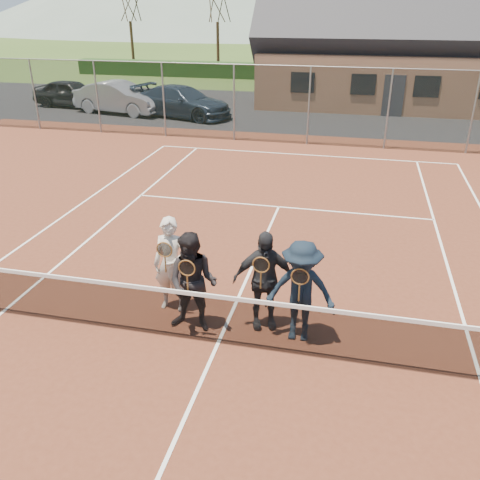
{
  "coord_description": "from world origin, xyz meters",
  "views": [
    {
      "loc": [
        1.93,
        -6.69,
        5.2
      ],
      "look_at": [
        0.03,
        1.5,
        1.25
      ],
      "focal_mm": 38.0,
      "sensor_mm": 36.0,
      "label": 1
    }
  ],
  "objects_px": {
    "car_a": "(72,93)",
    "tennis_net": "(218,317)",
    "player_a": "(171,265)",
    "player_d": "(301,292)",
    "player_b": "(193,283)",
    "clubhouse": "(407,27)",
    "car_b": "(119,98)",
    "player_c": "(264,280)",
    "car_c": "(182,102)"
  },
  "relations": [
    {
      "from": "car_b",
      "to": "player_a",
      "type": "xyz_separation_m",
      "value": [
        8.93,
        -16.8,
        0.14
      ]
    },
    {
      "from": "car_a",
      "to": "player_a",
      "type": "height_order",
      "value": "player_a"
    },
    {
      "from": "player_d",
      "to": "player_c",
      "type": "bearing_deg",
      "value": 159.7
    },
    {
      "from": "tennis_net",
      "to": "player_b",
      "type": "xyz_separation_m",
      "value": [
        -0.52,
        0.34,
        0.38
      ]
    },
    {
      "from": "player_a",
      "to": "tennis_net",
      "type": "bearing_deg",
      "value": -38.87
    },
    {
      "from": "player_a",
      "to": "player_c",
      "type": "xyz_separation_m",
      "value": [
        1.72,
        -0.17,
        -0.0
      ]
    },
    {
      "from": "player_b",
      "to": "player_d",
      "type": "height_order",
      "value": "same"
    },
    {
      "from": "car_c",
      "to": "player_a",
      "type": "bearing_deg",
      "value": -145.27
    },
    {
      "from": "player_a",
      "to": "player_d",
      "type": "height_order",
      "value": "same"
    },
    {
      "from": "player_d",
      "to": "tennis_net",
      "type": "bearing_deg",
      "value": -159.87
    },
    {
      "from": "player_c",
      "to": "player_d",
      "type": "bearing_deg",
      "value": -20.3
    },
    {
      "from": "car_a",
      "to": "car_b",
      "type": "distance_m",
      "value": 3.45
    },
    {
      "from": "car_b",
      "to": "player_b",
      "type": "bearing_deg",
      "value": -140.16
    },
    {
      "from": "car_c",
      "to": "car_a",
      "type": "bearing_deg",
      "value": 96.36
    },
    {
      "from": "player_c",
      "to": "player_d",
      "type": "distance_m",
      "value": 0.71
    },
    {
      "from": "car_c",
      "to": "clubhouse",
      "type": "xyz_separation_m",
      "value": [
        10.62,
        6.47,
        3.25
      ]
    },
    {
      "from": "car_a",
      "to": "player_a",
      "type": "relative_size",
      "value": 2.34
    },
    {
      "from": "car_a",
      "to": "player_c",
      "type": "distance_m",
      "value": 22.77
    },
    {
      "from": "clubhouse",
      "to": "car_b",
      "type": "bearing_deg",
      "value": -155.78
    },
    {
      "from": "car_c",
      "to": "tennis_net",
      "type": "bearing_deg",
      "value": -142.93
    },
    {
      "from": "player_d",
      "to": "player_b",
      "type": "bearing_deg",
      "value": -175.96
    },
    {
      "from": "car_c",
      "to": "tennis_net",
      "type": "xyz_separation_m",
      "value": [
        6.62,
        -17.53,
        -0.2
      ]
    },
    {
      "from": "player_a",
      "to": "car_a",
      "type": "bearing_deg",
      "value": 124.43
    },
    {
      "from": "player_c",
      "to": "tennis_net",
      "type": "bearing_deg",
      "value": -130.96
    },
    {
      "from": "tennis_net",
      "to": "player_b",
      "type": "bearing_deg",
      "value": 146.36
    },
    {
      "from": "player_a",
      "to": "player_b",
      "type": "bearing_deg",
      "value": -42.93
    },
    {
      "from": "tennis_net",
      "to": "clubhouse",
      "type": "xyz_separation_m",
      "value": [
        4.0,
        24.0,
        3.45
      ]
    },
    {
      "from": "player_d",
      "to": "clubhouse",
      "type": "bearing_deg",
      "value": 83.41
    },
    {
      "from": "car_c",
      "to": "player_c",
      "type": "distance_m",
      "value": 18.3
    },
    {
      "from": "player_a",
      "to": "player_d",
      "type": "xyz_separation_m",
      "value": [
        2.38,
        -0.42,
        -0.0
      ]
    },
    {
      "from": "clubhouse",
      "to": "player_b",
      "type": "bearing_deg",
      "value": -100.81
    },
    {
      "from": "car_a",
      "to": "player_c",
      "type": "relative_size",
      "value": 2.34
    },
    {
      "from": "car_a",
      "to": "car_c",
      "type": "distance_m",
      "value": 6.81
    },
    {
      "from": "tennis_net",
      "to": "player_a",
      "type": "height_order",
      "value": "player_a"
    },
    {
      "from": "car_a",
      "to": "car_c",
      "type": "relative_size",
      "value": 0.82
    },
    {
      "from": "car_b",
      "to": "clubhouse",
      "type": "relative_size",
      "value": 0.3
    },
    {
      "from": "clubhouse",
      "to": "player_d",
      "type": "height_order",
      "value": "clubhouse"
    },
    {
      "from": "car_a",
      "to": "player_d",
      "type": "bearing_deg",
      "value": -134.66
    },
    {
      "from": "car_b",
      "to": "clubhouse",
      "type": "xyz_separation_m",
      "value": [
        14.03,
        6.31,
        3.21
      ]
    },
    {
      "from": "tennis_net",
      "to": "clubhouse",
      "type": "distance_m",
      "value": 24.57
    },
    {
      "from": "car_a",
      "to": "clubhouse",
      "type": "relative_size",
      "value": 0.27
    },
    {
      "from": "car_a",
      "to": "car_b",
      "type": "height_order",
      "value": "car_b"
    },
    {
      "from": "car_a",
      "to": "tennis_net",
      "type": "relative_size",
      "value": 0.36
    },
    {
      "from": "car_b",
      "to": "player_a",
      "type": "bearing_deg",
      "value": -140.91
    },
    {
      "from": "player_d",
      "to": "car_b",
      "type": "bearing_deg",
      "value": 123.31
    },
    {
      "from": "car_b",
      "to": "car_c",
      "type": "height_order",
      "value": "car_b"
    },
    {
      "from": "car_c",
      "to": "player_d",
      "type": "relative_size",
      "value": 2.84
    },
    {
      "from": "car_c",
      "to": "tennis_net",
      "type": "height_order",
      "value": "car_c"
    },
    {
      "from": "car_b",
      "to": "player_d",
      "type": "bearing_deg",
      "value": -135.59
    },
    {
      "from": "player_a",
      "to": "player_b",
      "type": "distance_m",
      "value": 0.8
    }
  ]
}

